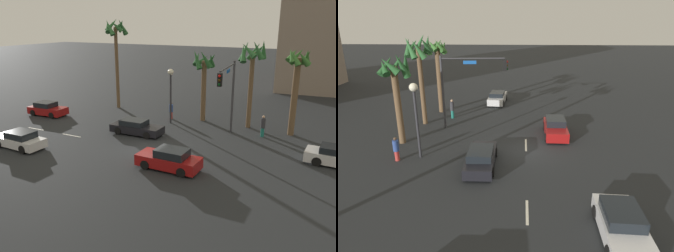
{
  "view_description": "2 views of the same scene",
  "coord_description": "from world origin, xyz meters",
  "views": [
    {
      "loc": [
        12.73,
        -21.54,
        9.49
      ],
      "look_at": [
        0.88,
        1.85,
        1.53
      ],
      "focal_mm": 36.88,
      "sensor_mm": 36.0,
      "label": 1
    },
    {
      "loc": [
        -19.83,
        0.35,
        8.89
      ],
      "look_at": [
        0.34,
        1.51,
        1.72
      ],
      "focal_mm": 31.11,
      "sensor_mm": 36.0,
      "label": 2
    }
  ],
  "objects": [
    {
      "name": "streetlamp",
      "position": [
        -1.66,
        7.4,
        3.75
      ],
      "size": [
        0.56,
        0.56,
        5.24
      ],
      "color": "#2D2D33",
      "rests_on": "ground_plane"
    },
    {
      "name": "palm_tree_2",
      "position": [
        9.35,
        8.87,
        5.39
      ],
      "size": [
        2.29,
        2.4,
        7.48
      ],
      "color": "brown",
      "rests_on": "ground_plane"
    },
    {
      "name": "palm_tree_0",
      "position": [
        -9.79,
        10.31,
        7.78
      ],
      "size": [
        2.64,
        2.53,
        9.95
      ],
      "color": "brown",
      "rests_on": "ground_plane"
    },
    {
      "name": "lane_stripe_2",
      "position": [
        -7.58,
        0.0,
        0.01
      ],
      "size": [
        2.01,
        0.14,
        0.01
      ],
      "primitive_type": "cube",
      "color": "silver",
      "rests_on": "ground_plane"
    },
    {
      "name": "car_3",
      "position": [
        -2.79,
        2.95,
        0.6
      ],
      "size": [
        4.66,
        1.95,
        1.28
      ],
      "color": "black",
      "rests_on": "ground_plane"
    },
    {
      "name": "pedestrian_1",
      "position": [
        -2.29,
        8.8,
        0.88
      ],
      "size": [
        0.56,
        0.56,
        1.69
      ],
      "color": "#BF3833",
      "rests_on": "ground_plane"
    },
    {
      "name": "car_0",
      "position": [
        3.14,
        -2.45,
        0.66
      ],
      "size": [
        4.33,
        1.91,
        1.43
      ],
      "color": "maroon",
      "rests_on": "ground_plane"
    },
    {
      "name": "palm_tree_1",
      "position": [
        0.8,
        9.6,
        5.04
      ],
      "size": [
        2.36,
        2.71,
        7.01
      ],
      "color": "brown",
      "rests_on": "ground_plane"
    },
    {
      "name": "traffic_signal",
      "position": [
        4.65,
        5.29,
        4.34
      ],
      "size": [
        0.81,
        5.71,
        6.34
      ],
      "color": "#38383D",
      "rests_on": "ground_plane"
    },
    {
      "name": "car_1",
      "position": [
        -9.15,
        -4.07,
        0.63
      ],
      "size": [
        4.39,
        2.0,
        1.35
      ],
      "color": "silver",
      "rests_on": "ground_plane"
    },
    {
      "name": "pedestrian_0",
      "position": [
        7.24,
        7.19,
        0.99
      ],
      "size": [
        0.53,
        0.53,
        1.88
      ],
      "color": "#1E7266",
      "rests_on": "ground_plane"
    },
    {
      "name": "car_4",
      "position": [
        -14.54,
        4.16,
        0.65
      ],
      "size": [
        4.1,
        2.07,
        1.4
      ],
      "color": "maroon",
      "rests_on": "ground_plane"
    },
    {
      "name": "palm_tree_3",
      "position": [
        5.42,
        9.39,
        6.13
      ],
      "size": [
        2.62,
        2.49,
        8.08
      ],
      "color": "brown",
      "rests_on": "ground_plane"
    },
    {
      "name": "lane_stripe_1",
      "position": [
        -11.85,
        0.0,
        0.01
      ],
      "size": [
        1.9,
        0.14,
        0.01
      ],
      "primitive_type": "cube",
      "color": "silver",
      "rests_on": "ground_plane"
    },
    {
      "name": "ground_plane",
      "position": [
        0.0,
        0.0,
        0.0
      ],
      "size": [
        220.0,
        220.0,
        0.0
      ],
      "primitive_type": "plane",
      "color": "#232628"
    },
    {
      "name": "lane_stripe_3",
      "position": [
        0.87,
        0.0,
        0.01
      ],
      "size": [
        2.33,
        0.14,
        0.01
      ],
      "primitive_type": "cube",
      "color": "silver",
      "rests_on": "ground_plane"
    }
  ]
}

